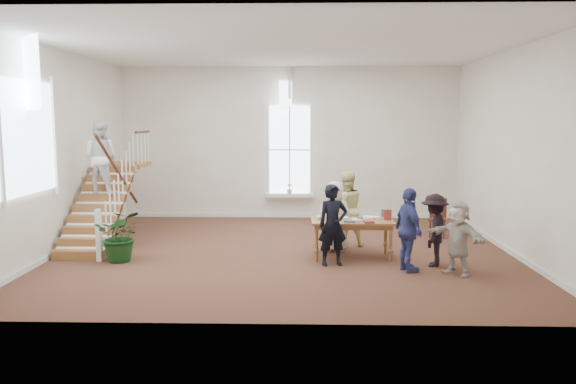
{
  "coord_description": "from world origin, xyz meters",
  "views": [
    {
      "loc": [
        0.38,
        -12.31,
        2.94
      ],
      "look_at": [
        0.06,
        0.4,
        1.3
      ],
      "focal_mm": 35.0,
      "sensor_mm": 36.0,
      "label": 1
    }
  ],
  "objects_px": {
    "woman_cluster_b": "(434,230)",
    "side_chair": "(438,215)",
    "library_table": "(352,224)",
    "floor_plant": "(121,235)",
    "person_yellow": "(346,209)",
    "police_officer": "(333,225)",
    "woman_cluster_a": "(409,230)",
    "woman_cluster_c": "(458,238)",
    "elderly_woman": "(334,216)"
  },
  "relations": [
    {
      "from": "woman_cluster_c",
      "to": "side_chair",
      "type": "relative_size",
      "value": 1.46
    },
    {
      "from": "woman_cluster_c",
      "to": "floor_plant",
      "type": "bearing_deg",
      "value": -133.52
    },
    {
      "from": "police_officer",
      "to": "woman_cluster_c",
      "type": "height_order",
      "value": "police_officer"
    },
    {
      "from": "floor_plant",
      "to": "side_chair",
      "type": "relative_size",
      "value": 1.13
    },
    {
      "from": "woman_cluster_b",
      "to": "side_chair",
      "type": "bearing_deg",
      "value": -175.47
    },
    {
      "from": "library_table",
      "to": "woman_cluster_b",
      "type": "xyz_separation_m",
      "value": [
        1.6,
        -0.64,
        0.0
      ]
    },
    {
      "from": "woman_cluster_b",
      "to": "floor_plant",
      "type": "relative_size",
      "value": 1.34
    },
    {
      "from": "elderly_woman",
      "to": "side_chair",
      "type": "distance_m",
      "value": 3.18
    },
    {
      "from": "person_yellow",
      "to": "police_officer",
      "type": "bearing_deg",
      "value": 62.84
    },
    {
      "from": "woman_cluster_c",
      "to": "elderly_woman",
      "type": "bearing_deg",
      "value": -166.36
    },
    {
      "from": "woman_cluster_a",
      "to": "woman_cluster_c",
      "type": "distance_m",
      "value": 0.93
    },
    {
      "from": "elderly_woman",
      "to": "person_yellow",
      "type": "xyz_separation_m",
      "value": [
        0.3,
        0.5,
        0.09
      ]
    },
    {
      "from": "woman_cluster_b",
      "to": "floor_plant",
      "type": "height_order",
      "value": "woman_cluster_b"
    },
    {
      "from": "woman_cluster_c",
      "to": "person_yellow",
      "type": "bearing_deg",
      "value": -177.14
    },
    {
      "from": "woman_cluster_c",
      "to": "library_table",
      "type": "bearing_deg",
      "value": -160.54
    },
    {
      "from": "police_officer",
      "to": "woman_cluster_c",
      "type": "relative_size",
      "value": 1.17
    },
    {
      "from": "floor_plant",
      "to": "person_yellow",
      "type": "bearing_deg",
      "value": 17.66
    },
    {
      "from": "police_officer",
      "to": "woman_cluster_b",
      "type": "distance_m",
      "value": 2.05
    },
    {
      "from": "person_yellow",
      "to": "floor_plant",
      "type": "height_order",
      "value": "person_yellow"
    },
    {
      "from": "woman_cluster_b",
      "to": "person_yellow",
      "type": "bearing_deg",
      "value": -117.28
    },
    {
      "from": "person_yellow",
      "to": "woman_cluster_a",
      "type": "distance_m",
      "value": 2.43
    },
    {
      "from": "woman_cluster_a",
      "to": "woman_cluster_b",
      "type": "relative_size",
      "value": 1.12
    },
    {
      "from": "person_yellow",
      "to": "woman_cluster_c",
      "type": "bearing_deg",
      "value": 114.83
    },
    {
      "from": "elderly_woman",
      "to": "side_chair",
      "type": "bearing_deg",
      "value": -151.49
    },
    {
      "from": "person_yellow",
      "to": "side_chair",
      "type": "distance_m",
      "value": 2.69
    },
    {
      "from": "woman_cluster_a",
      "to": "woman_cluster_c",
      "type": "bearing_deg",
      "value": -118.36
    },
    {
      "from": "woman_cluster_c",
      "to": "side_chair",
      "type": "height_order",
      "value": "woman_cluster_c"
    },
    {
      "from": "library_table",
      "to": "side_chair",
      "type": "relative_size",
      "value": 1.79
    },
    {
      "from": "library_table",
      "to": "floor_plant",
      "type": "bearing_deg",
      "value": -174.97
    },
    {
      "from": "woman_cluster_c",
      "to": "floor_plant",
      "type": "xyz_separation_m",
      "value": [
        -6.75,
        0.86,
        -0.16
      ]
    },
    {
      "from": "person_yellow",
      "to": "woman_cluster_c",
      "type": "distance_m",
      "value": 3.08
    },
    {
      "from": "police_officer",
      "to": "woman_cluster_c",
      "type": "xyz_separation_m",
      "value": [
        2.34,
        -0.64,
        -0.12
      ]
    },
    {
      "from": "person_yellow",
      "to": "woman_cluster_c",
      "type": "height_order",
      "value": "person_yellow"
    },
    {
      "from": "elderly_woman",
      "to": "woman_cluster_a",
      "type": "distance_m",
      "value": 2.16
    },
    {
      "from": "woman_cluster_b",
      "to": "side_chair",
      "type": "height_order",
      "value": "woman_cluster_b"
    },
    {
      "from": "police_officer",
      "to": "woman_cluster_a",
      "type": "distance_m",
      "value": 1.51
    },
    {
      "from": "person_yellow",
      "to": "woman_cluster_a",
      "type": "height_order",
      "value": "person_yellow"
    },
    {
      "from": "library_table",
      "to": "elderly_woman",
      "type": "relative_size",
      "value": 1.1
    },
    {
      "from": "library_table",
      "to": "woman_cluster_b",
      "type": "distance_m",
      "value": 1.72
    },
    {
      "from": "library_table",
      "to": "floor_plant",
      "type": "relative_size",
      "value": 1.59
    },
    {
      "from": "library_table",
      "to": "floor_plant",
      "type": "height_order",
      "value": "floor_plant"
    },
    {
      "from": "woman_cluster_c",
      "to": "side_chair",
      "type": "distance_m",
      "value": 3.57
    },
    {
      "from": "elderly_woman",
      "to": "woman_cluster_b",
      "type": "distance_m",
      "value": 2.31
    },
    {
      "from": "elderly_woman",
      "to": "woman_cluster_c",
      "type": "relative_size",
      "value": 1.12
    },
    {
      "from": "library_table",
      "to": "side_chair",
      "type": "distance_m",
      "value": 3.27
    },
    {
      "from": "elderly_woman",
      "to": "library_table",
      "type": "bearing_deg",
      "value": 117.3
    },
    {
      "from": "woman_cluster_b",
      "to": "woman_cluster_c",
      "type": "height_order",
      "value": "woman_cluster_b"
    },
    {
      "from": "library_table",
      "to": "side_chair",
      "type": "xyz_separation_m",
      "value": [
        2.36,
        2.25,
        -0.19
      ]
    },
    {
      "from": "library_table",
      "to": "person_yellow",
      "type": "height_order",
      "value": "person_yellow"
    },
    {
      "from": "elderly_woman",
      "to": "side_chair",
      "type": "xyz_separation_m",
      "value": [
        2.71,
        1.65,
        -0.25
      ]
    }
  ]
}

